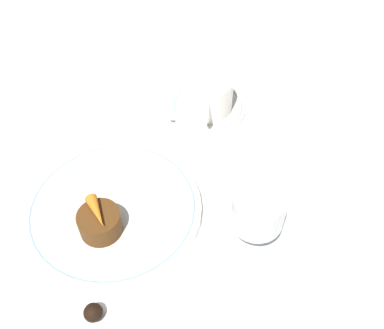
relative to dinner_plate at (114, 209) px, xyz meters
name	(u,v)px	position (x,y,z in m)	size (l,w,h in m)	color
ground_plane	(128,199)	(-0.02, 0.02, -0.01)	(3.00, 3.00, 0.00)	white
dinner_plate	(114,209)	(0.00, 0.00, 0.00)	(0.27, 0.27, 0.01)	white
saucer	(208,108)	(-0.23, 0.15, 0.00)	(0.14, 0.14, 0.01)	white
coffee_cup	(207,93)	(-0.23, 0.15, 0.04)	(0.12, 0.10, 0.07)	white
spoon	(207,120)	(-0.20, 0.15, 0.00)	(0.02, 0.11, 0.00)	silver
wine_glass	(258,212)	(0.04, 0.21, 0.06)	(0.08, 0.08, 0.10)	silver
fork	(141,125)	(-0.19, 0.03, -0.01)	(0.05, 0.20, 0.01)	silver
dessert_cake	(100,223)	(0.04, -0.01, 0.02)	(0.06, 0.06, 0.04)	#563314
carrot_garnish	(97,212)	(0.04, -0.01, 0.05)	(0.06, 0.04, 0.02)	orange
chocolate_truffle	(93,313)	(0.17, -0.01, 0.00)	(0.03, 0.03, 0.03)	black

